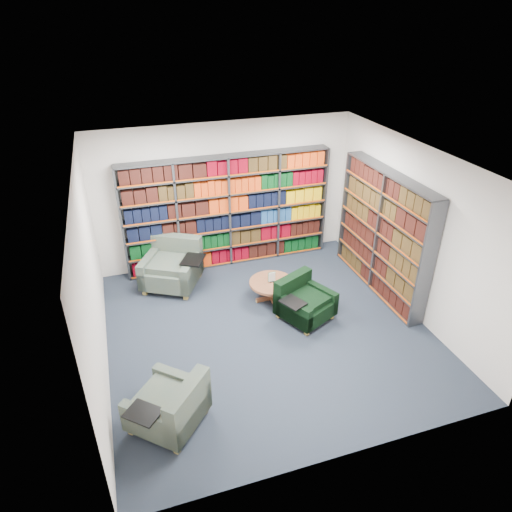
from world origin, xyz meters
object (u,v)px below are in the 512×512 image
object	(u,v)px
chair_teal_left	(173,267)
coffee_table	(272,285)
chair_teal_front	(173,408)
chair_green_right	(302,302)

from	to	relation	value
chair_teal_left	coffee_table	size ratio (longest dim) A/B	1.63
chair_teal_front	coffee_table	distance (m)	3.05
chair_teal_left	chair_teal_front	bearing A→B (deg)	-99.25
chair_green_right	chair_teal_front	xyz separation A→B (m)	(-2.41, -1.60, 0.01)
chair_green_right	chair_teal_front	bearing A→B (deg)	-146.39
chair_teal_front	chair_teal_left	bearing A→B (deg)	80.75
chair_teal_front	chair_green_right	bearing A→B (deg)	33.61
chair_green_right	chair_teal_front	size ratio (longest dim) A/B	0.91
chair_green_right	chair_teal_front	world-z (taller)	chair_teal_front
chair_green_right	chair_teal_front	distance (m)	2.90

